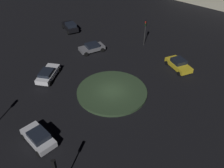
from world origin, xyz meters
TOP-DOWN VIEW (x-y plane):
  - ground_plane at (0.00, 0.00)m, footprint 114.83×114.83m
  - roundabout_island at (0.00, 0.00)m, footprint 8.88×8.88m
  - car_grey at (10.78, -2.27)m, footprint 2.12×4.00m
  - car_white at (6.87, 6.13)m, footprint 4.54×4.20m
  - car_black at (20.06, -2.13)m, footprint 4.33×2.19m
  - car_silver at (-3.43, 10.16)m, footprint 4.29×2.91m
  - car_yellow at (0.21, -11.03)m, footprint 4.43×2.50m
  - traffic_light_southeast at (8.56, -10.90)m, footprint 0.38×0.39m

SIDE VIEW (x-z plane):
  - ground_plane at x=0.00m, z-range 0.00..0.00m
  - roundabout_island at x=0.00m, z-range 0.00..0.30m
  - car_grey at x=10.78m, z-range 0.06..1.42m
  - car_white at x=6.87m, z-range 0.05..1.44m
  - car_silver at x=-3.43m, z-range 0.02..1.47m
  - car_yellow at x=0.21m, z-range 0.01..1.49m
  - car_black at x=20.06m, z-range 0.03..1.64m
  - traffic_light_southeast at x=8.56m, z-range 0.91..5.22m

